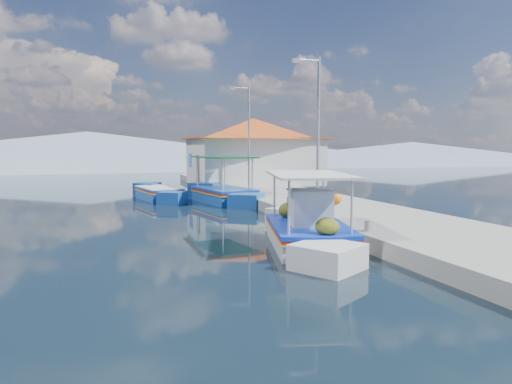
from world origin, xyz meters
name	(u,v)px	position (x,y,z in m)	size (l,w,h in m)	color
ground	(219,237)	(0.00, 0.00, 0.00)	(160.00, 160.00, 0.00)	black
quay	(305,203)	(5.90, 6.00, 0.25)	(5.00, 44.00, 0.50)	gray
bollards	(270,198)	(3.80, 5.25, 0.65)	(0.20, 17.20, 0.30)	#A5A8AD
main_caique	(307,231)	(2.17, -2.24, 0.47)	(3.37, 7.20, 2.45)	silver
caique_green_canopy	(224,195)	(2.69, 9.51, 0.41)	(3.05, 7.24, 2.75)	#1A4C9C
caique_blue_hull	(159,195)	(-0.49, 11.84, 0.30)	(2.60, 6.08, 1.10)	#1A4C9C
harbor_building	(253,150)	(6.20, 15.00, 2.78)	(10.49, 10.49, 4.40)	silver
lamp_post_near	(316,125)	(4.51, 2.00, 3.85)	(1.21, 0.14, 6.00)	#A5A8AD
lamp_post_far	(247,132)	(4.51, 11.00, 3.85)	(1.21, 0.14, 6.00)	#A5A8AD
mountain_ridge	(170,153)	(6.54, 56.00, 2.04)	(171.40, 96.00, 5.50)	gray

